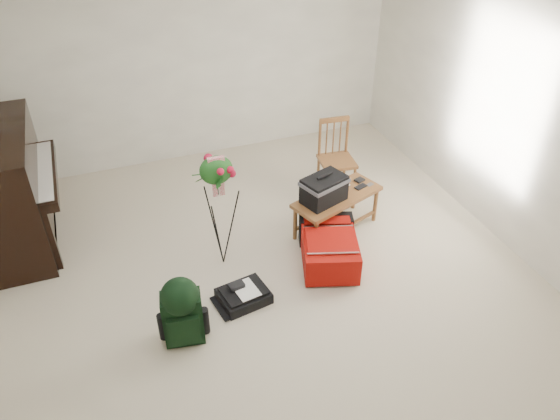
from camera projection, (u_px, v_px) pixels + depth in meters
name	position (u px, v px, depth m)	size (l,w,h in m)	color
floor	(274.00, 285.00, 5.23)	(5.00, 5.50, 0.01)	beige
ceiling	(272.00, 22.00, 3.78)	(5.00, 5.50, 0.01)	white
wall_back	(196.00, 62.00, 6.60)	(5.00, 0.04, 2.50)	beige
wall_right	(518.00, 126.00, 5.22)	(0.04, 5.50, 2.50)	beige
piano	(15.00, 191.00, 5.48)	(0.71, 1.50, 1.25)	black
bench	(326.00, 189.00, 5.62)	(1.06, 0.70, 0.76)	brown
dining_chair	(336.00, 158.00, 6.33)	(0.43, 0.43, 0.90)	brown
red_suitcase	(327.00, 244.00, 5.46)	(0.75, 0.93, 0.34)	#AE1307
black_duffel	(243.00, 295.00, 5.04)	(0.49, 0.42, 0.19)	black
green_backpack	(182.00, 309.00, 4.49)	(0.36, 0.33, 0.66)	black
flower_stand	(220.00, 213.00, 5.16)	(0.42, 0.42, 1.26)	black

